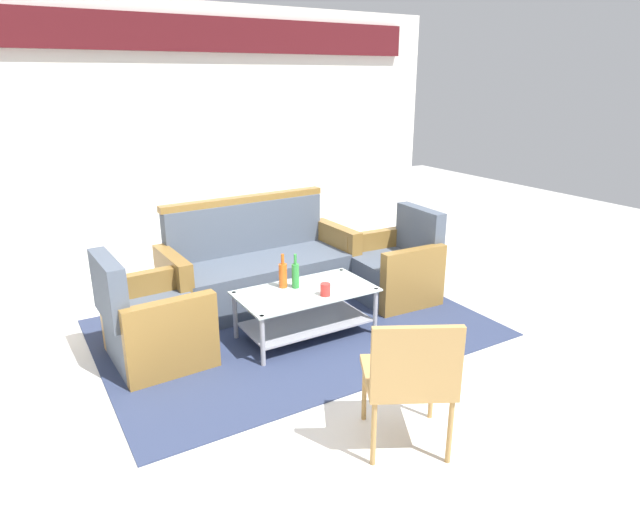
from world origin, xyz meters
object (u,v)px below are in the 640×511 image
at_px(coffee_table, 306,306).
at_px(wicker_chair, 410,374).
at_px(armchair_left, 153,325).
at_px(bottle_orange, 283,275).
at_px(cup, 325,289).
at_px(bottle_green, 295,275).
at_px(couch, 260,269).
at_px(armchair_right, 395,269).

distance_m(coffee_table, wicker_chair, 1.57).
height_order(armchair_left, bottle_orange, armchair_left).
bearing_deg(cup, bottle_green, 114.14).
bearing_deg(bottle_green, coffee_table, -68.16).
xyz_separation_m(armchair_left, bottle_orange, (1.04, -0.10, 0.23)).
bearing_deg(bottle_orange, couch, 80.21).
xyz_separation_m(bottle_green, bottle_orange, (-0.08, 0.06, -0.00)).
distance_m(armchair_right, wicker_chair, 2.29).
distance_m(couch, wicker_chair, 2.44).
relative_size(armchair_left, bottle_orange, 2.99).
bearing_deg(cup, coffee_table, 115.40).
height_order(bottle_orange, cup, bottle_orange).
bearing_deg(armchair_right, couch, 65.05).
relative_size(armchair_right, bottle_green, 2.97).
bearing_deg(bottle_orange, cup, -58.18).
bearing_deg(couch, armchair_right, 150.59).
bearing_deg(armchair_right, cup, 116.05).
bearing_deg(cup, armchair_left, 161.04).
distance_m(armchair_left, wicker_chair, 2.05).
bearing_deg(wicker_chair, armchair_left, 146.47).
bearing_deg(cup, couch, 94.19).
bearing_deg(coffee_table, bottle_orange, 127.98).
distance_m(bottle_orange, wicker_chair, 1.70).
height_order(coffee_table, bottle_orange, bottle_orange).
height_order(cup, wicker_chair, wicker_chair).
bearing_deg(armchair_left, couch, 115.77).
height_order(armchair_left, wicker_chair, armchair_left).
xyz_separation_m(armchair_left, cup, (1.25, -0.43, 0.17)).
xyz_separation_m(armchair_right, cup, (-1.06, -0.46, 0.17)).
bearing_deg(wicker_chair, armchair_right, 82.01).
relative_size(couch, cup, 18.22).
distance_m(couch, bottle_green, 0.82).
relative_size(bottle_green, wicker_chair, 0.34).
xyz_separation_m(coffee_table, bottle_orange, (-0.12, 0.16, 0.25)).
xyz_separation_m(bottle_orange, cup, (0.20, -0.33, -0.06)).
xyz_separation_m(coffee_table, cup, (0.08, -0.17, 0.19)).
bearing_deg(bottle_orange, wicker_chair, -92.94).
bearing_deg(armchair_left, cup, 68.57).
bearing_deg(bottle_green, armchair_right, 9.33).
xyz_separation_m(coffee_table, wicker_chair, (-0.21, -1.54, 0.22)).
bearing_deg(wicker_chair, couch, 113.45).
height_order(couch, cup, couch).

